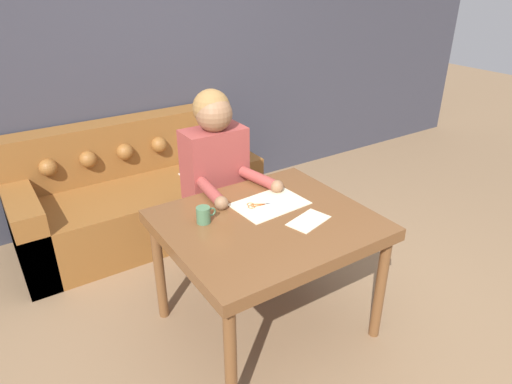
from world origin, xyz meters
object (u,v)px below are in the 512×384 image
(dining_table, at_px, (267,232))
(mug, at_px, (204,215))
(person, at_px, (216,184))
(scissors, at_px, (260,205))
(couch, at_px, (136,197))

(dining_table, height_order, mug, mug)
(dining_table, distance_m, mug, 0.36)
(person, xyz_separation_m, mug, (-0.34, -0.49, 0.10))
(mug, bearing_deg, person, 55.22)
(person, xyz_separation_m, scissors, (0.02, -0.50, 0.06))
(couch, xyz_separation_m, scissors, (0.31, -1.32, 0.43))
(person, relative_size, scissors, 5.47)
(dining_table, relative_size, couch, 0.60)
(scissors, bearing_deg, mug, 178.94)
(person, bearing_deg, couch, 109.71)
(dining_table, height_order, person, person)
(couch, bearing_deg, person, -70.29)
(couch, bearing_deg, dining_table, -80.22)
(mug, bearing_deg, scissors, -1.06)
(couch, height_order, person, person)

